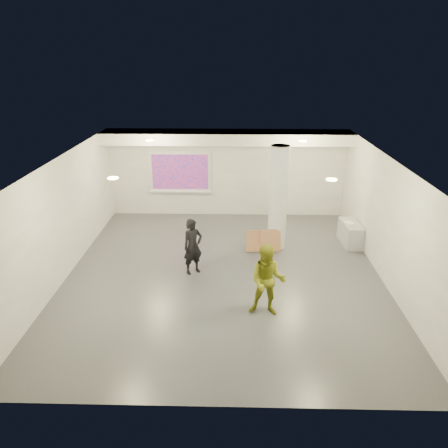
{
  "coord_description": "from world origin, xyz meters",
  "views": [
    {
      "loc": [
        0.26,
        -9.98,
        5.36
      ],
      "look_at": [
        0.0,
        0.4,
        1.25
      ],
      "focal_mm": 35.0,
      "sensor_mm": 36.0,
      "label": 1
    }
  ],
  "objects_px": {
    "column": "(278,198)",
    "man": "(268,281)",
    "woman": "(193,247)",
    "credenza": "(350,233)",
    "projection_screen": "(180,172)"
  },
  "relations": [
    {
      "from": "credenza",
      "to": "woman",
      "type": "xyz_separation_m",
      "value": [
        -4.51,
        -1.95,
        0.4
      ]
    },
    {
      "from": "projection_screen",
      "to": "woman",
      "type": "bearing_deg",
      "value": -79.39
    },
    {
      "from": "woman",
      "to": "projection_screen",
      "type": "bearing_deg",
      "value": 66.9
    },
    {
      "from": "column",
      "to": "credenza",
      "type": "height_order",
      "value": "column"
    },
    {
      "from": "column",
      "to": "woman",
      "type": "xyz_separation_m",
      "value": [
        -2.29,
        -1.68,
        -0.77
      ]
    },
    {
      "from": "woman",
      "to": "man",
      "type": "bearing_deg",
      "value": -80.31
    },
    {
      "from": "woman",
      "to": "man",
      "type": "distance_m",
      "value": 2.58
    },
    {
      "from": "column",
      "to": "man",
      "type": "xyz_separation_m",
      "value": [
        -0.51,
        -3.55,
        -0.69
      ]
    },
    {
      "from": "column",
      "to": "woman",
      "type": "bearing_deg",
      "value": -143.74
    },
    {
      "from": "man",
      "to": "projection_screen",
      "type": "bearing_deg",
      "value": 121.24
    },
    {
      "from": "credenza",
      "to": "column",
      "type": "bearing_deg",
      "value": -176.41
    },
    {
      "from": "projection_screen",
      "to": "man",
      "type": "height_order",
      "value": "projection_screen"
    },
    {
      "from": "projection_screen",
      "to": "column",
      "type": "bearing_deg",
      "value": -40.56
    },
    {
      "from": "projection_screen",
      "to": "credenza",
      "type": "distance_m",
      "value": 5.95
    },
    {
      "from": "projection_screen",
      "to": "woman",
      "type": "distance_m",
      "value": 4.48
    }
  ]
}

